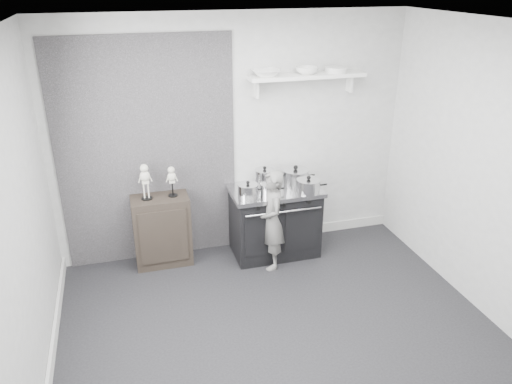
% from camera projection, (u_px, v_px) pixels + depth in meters
% --- Properties ---
extents(ground, '(4.00, 4.00, 0.00)m').
position_uv_depth(ground, '(282.00, 337.00, 4.54)').
color(ground, black).
rests_on(ground, ground).
extents(room_shell, '(4.02, 3.62, 2.71)m').
position_uv_depth(room_shell, '(270.00, 164.00, 3.99)').
color(room_shell, '#B1B1AE').
rests_on(room_shell, ground).
extents(wall_shelf, '(1.30, 0.26, 0.24)m').
position_uv_depth(wall_shelf, '(307.00, 77.00, 5.41)').
color(wall_shelf, white).
rests_on(wall_shelf, room_shell).
extents(stove, '(1.02, 0.64, 0.82)m').
position_uv_depth(stove, '(275.00, 221.00, 5.77)').
color(stove, black).
rests_on(stove, ground).
extents(side_cabinet, '(0.62, 0.36, 0.81)m').
position_uv_depth(side_cabinet, '(162.00, 230.00, 5.57)').
color(side_cabinet, black).
rests_on(side_cabinet, ground).
extents(child, '(0.29, 0.43, 1.14)m').
position_uv_depth(child, '(272.00, 220.00, 5.44)').
color(child, slate).
rests_on(child, ground).
extents(pot_front_left, '(0.31, 0.22, 0.18)m').
position_uv_depth(pot_front_left, '(248.00, 190.00, 5.40)').
color(pot_front_left, silver).
rests_on(pot_front_left, stove).
extents(pot_back_left, '(0.32, 0.23, 0.23)m').
position_uv_depth(pot_back_left, '(265.00, 177.00, 5.68)').
color(pot_back_left, silver).
rests_on(pot_back_left, stove).
extents(pot_back_right, '(0.39, 0.30, 0.22)m').
position_uv_depth(pot_back_right, '(295.00, 176.00, 5.73)').
color(pot_back_right, silver).
rests_on(pot_back_right, stove).
extents(pot_front_right, '(0.35, 0.27, 0.20)m').
position_uv_depth(pot_front_right, '(308.00, 186.00, 5.49)').
color(pot_front_right, silver).
rests_on(pot_front_right, stove).
extents(pot_front_center, '(0.27, 0.18, 0.16)m').
position_uv_depth(pot_front_center, '(269.00, 189.00, 5.43)').
color(pot_front_center, silver).
rests_on(pot_front_center, stove).
extents(skeleton_full, '(0.13, 0.08, 0.46)m').
position_uv_depth(skeleton_full, '(145.00, 179.00, 5.29)').
color(skeleton_full, beige).
rests_on(skeleton_full, side_cabinet).
extents(skeleton_torso, '(0.11, 0.07, 0.39)m').
position_uv_depth(skeleton_torso, '(172.00, 179.00, 5.37)').
color(skeleton_torso, beige).
rests_on(skeleton_torso, side_cabinet).
extents(bowl_large, '(0.30, 0.30, 0.07)m').
position_uv_depth(bowl_large, '(266.00, 73.00, 5.26)').
color(bowl_large, white).
rests_on(bowl_large, wall_shelf).
extents(bowl_small, '(0.24, 0.24, 0.08)m').
position_uv_depth(bowl_small, '(307.00, 70.00, 5.37)').
color(bowl_small, white).
rests_on(bowl_small, wall_shelf).
extents(plate_stack, '(0.24, 0.24, 0.06)m').
position_uv_depth(plate_stack, '(336.00, 70.00, 5.46)').
color(plate_stack, silver).
rests_on(plate_stack, wall_shelf).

